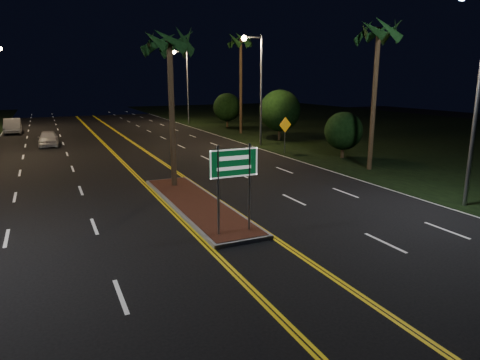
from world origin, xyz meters
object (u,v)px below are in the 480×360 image
streetlight_right_mid (257,78)px  palm_right_near (379,32)px  median_island (196,204)px  shrub_near (344,131)px  shrub_mid (280,111)px  warning_sign (285,130)px  streetlight_right_far (185,78)px  palm_median (169,42)px  highway_sign (234,171)px  car_near (48,137)px  streetlight_right_near (474,76)px  palm_right_far (241,42)px  car_far (12,125)px  shrub_far (227,107)px

streetlight_right_mid → palm_right_near: bearing=-81.1°
median_island → shrub_near: size_ratio=3.11×
palm_right_near → shrub_mid: (1.50, 14.00, -5.49)m
warning_sign → shrub_mid: bearing=53.2°
median_island → shrub_mid: bearing=50.5°
streetlight_right_far → shrub_near: size_ratio=2.73×
palm_median → shrub_mid: (14.00, 13.50, -4.55)m
streetlight_right_far → palm_right_near: bearing=-86.6°
highway_sign → car_near: highway_sign is taller
streetlight_right_mid → shrub_mid: bearing=30.6°
car_near → highway_sign: bearing=-75.3°
streetlight_right_near → car_near: bearing=121.1°
shrub_mid → palm_right_far: bearing=101.3°
shrub_near → car_far: (-22.40, 26.42, -1.07)m
palm_median → median_island: bearing=-90.0°
shrub_far → car_near: size_ratio=0.87×
highway_sign → car_far: size_ratio=0.61×
shrub_mid → car_near: size_ratio=1.02×
palm_right_near → streetlight_right_mid: bearing=98.9°
car_near → median_island: bearing=-73.0°
median_island → palm_right_near: bearing=13.5°
shrub_far → warning_sign: shrub_far is taller
streetlight_right_mid → shrub_mid: size_ratio=1.95×
streetlight_right_far → palm_right_far: size_ratio=0.87×
car_far → warning_sign: bearing=-50.1°
highway_sign → palm_right_far: 30.81m
palm_median → palm_right_near: (12.50, -0.50, 0.94)m
shrub_mid → median_island: bearing=-129.5°
car_near → car_far: (-3.23, 11.42, 0.13)m
streetlight_right_near → shrub_far: bearing=84.6°
highway_sign → shrub_far: shrub_far is taller
palm_right_far → car_near: size_ratio=2.28×
shrub_near → shrub_mid: shrub_mid is taller
car_near → car_far: car_far is taller
highway_sign → streetlight_right_mid: streetlight_right_mid is taller
highway_sign → streetlight_right_near: (10.61, -0.80, 3.25)m
streetlight_right_mid → car_far: streetlight_right_mid is taller
car_far → warning_sign: 30.17m
median_island → shrub_near: 15.32m
highway_sign → palm_right_far: (12.80, 27.20, 6.74)m
streetlight_right_near → car_far: bearing=116.9°
median_island → warning_sign: 15.22m
streetlight_right_far → shrub_mid: size_ratio=1.95×
shrub_far → warning_sign: bearing=-99.3°
streetlight_right_mid → shrub_near: size_ratio=2.73×
streetlight_right_mid → streetlight_right_far: same height
streetlight_right_mid → car_far: bearing=136.7°
palm_right_far → shrub_far: bearing=80.5°
palm_right_far → warning_sign: size_ratio=3.76×
car_far → streetlight_right_mid: bearing=-44.2°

